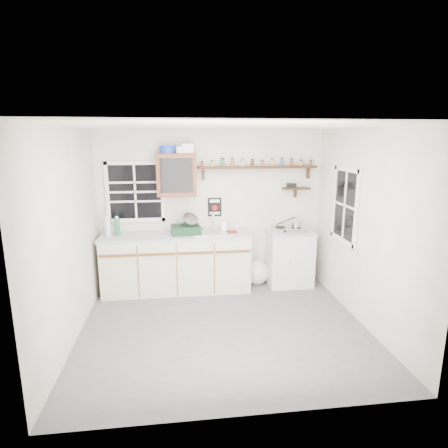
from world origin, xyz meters
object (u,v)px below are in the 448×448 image
object	(u,v)px
right_cabinet	(289,258)
hotplate	(288,229)
upper_cabinet	(177,175)
dish_rack	(187,227)
main_cabinet	(177,262)
spice_shelf	(257,167)

from	to	relation	value
right_cabinet	hotplate	xyz separation A→B (m)	(-0.04, -0.02, 0.49)
upper_cabinet	dish_rack	distance (m)	0.82
main_cabinet	spice_shelf	distance (m)	1.97
upper_cabinet	spice_shelf	world-z (taller)	upper_cabinet
dish_rack	right_cabinet	bearing A→B (deg)	-4.53
spice_shelf	dish_rack	size ratio (longest dim) A/B	4.12
main_cabinet	right_cabinet	size ratio (longest dim) A/B	2.54
hotplate	upper_cabinet	bearing A→B (deg)	-177.96
dish_rack	main_cabinet	bearing A→B (deg)	176.59
dish_rack	spice_shelf	bearing A→B (deg)	5.16
right_cabinet	hotplate	size ratio (longest dim) A/B	1.64
spice_shelf	dish_rack	bearing A→B (deg)	-169.62
hotplate	dish_rack	bearing A→B (deg)	-173.45
main_cabinet	upper_cabinet	xyz separation A→B (m)	(0.03, 0.14, 1.36)
right_cabinet	spice_shelf	xyz separation A→B (m)	(-0.53, 0.19, 1.47)
dish_rack	hotplate	xyz separation A→B (m)	(1.62, 0.00, -0.08)
main_cabinet	right_cabinet	distance (m)	1.84
upper_cabinet	dish_rack	size ratio (longest dim) A/B	1.40
main_cabinet	upper_cabinet	size ratio (longest dim) A/B	3.55
upper_cabinet	dish_rack	xyz separation A→B (m)	(0.14, -0.14, -0.80)
hotplate	main_cabinet	bearing A→B (deg)	-173.28
right_cabinet	dish_rack	xyz separation A→B (m)	(-1.66, -0.02, 0.57)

